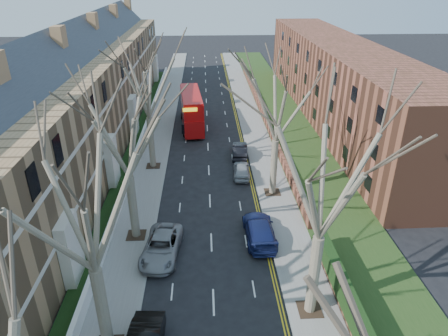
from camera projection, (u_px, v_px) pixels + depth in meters
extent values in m
cube|color=slate|center=(160.00, 129.00, 50.98)|extent=(3.00, 102.00, 0.12)
cube|color=slate|center=(254.00, 127.00, 51.52)|extent=(3.00, 102.00, 0.12)
cube|color=#98734D|center=(74.00, 113.00, 41.27)|extent=(9.00, 78.00, 10.00)
cube|color=#2F333A|center=(64.00, 53.00, 38.60)|extent=(4.67, 78.00, 4.67)
cube|color=beige|center=(119.00, 126.00, 42.14)|extent=(0.12, 78.00, 0.35)
cube|color=beige|center=(115.00, 93.00, 40.58)|extent=(0.12, 78.00, 0.35)
cube|color=brown|center=(337.00, 80.00, 53.41)|extent=(8.00, 54.00, 10.00)
cube|color=brown|center=(263.00, 113.00, 54.94)|extent=(0.35, 54.00, 0.90)
cube|color=white|center=(138.00, 150.00, 43.50)|extent=(0.30, 78.00, 1.00)
cube|color=#213C16|center=(288.00, 126.00, 51.68)|extent=(6.00, 102.00, 0.06)
cylinder|color=brown|center=(103.00, 310.00, 20.29)|extent=(0.64, 0.64, 5.25)
cylinder|color=brown|center=(133.00, 207.00, 29.27)|extent=(0.64, 0.64, 5.07)
cube|color=#2D2116|center=(136.00, 235.00, 30.40)|extent=(1.40, 1.40, 0.05)
cylinder|color=brown|center=(151.00, 142.00, 39.96)|extent=(0.60, 0.60, 5.25)
cube|color=#2D2116|center=(153.00, 166.00, 41.12)|extent=(1.40, 1.40, 0.05)
cylinder|color=brown|center=(314.00, 275.00, 22.59)|extent=(0.64, 0.64, 5.25)
cube|color=#2D2116|center=(309.00, 309.00, 23.76)|extent=(1.40, 1.40, 0.05)
cylinder|color=brown|center=(274.00, 167.00, 35.15)|extent=(0.60, 0.60, 5.07)
cube|color=#2D2116|center=(272.00, 192.00, 36.27)|extent=(1.40, 1.40, 0.05)
cube|color=#AC0C0C|center=(192.00, 117.00, 51.14)|extent=(3.24, 10.54, 2.07)
cube|color=#AC0C0C|center=(191.00, 102.00, 50.26)|extent=(3.20, 10.02, 1.89)
cube|color=black|center=(192.00, 113.00, 50.95)|extent=(3.19, 9.71, 0.85)
cube|color=black|center=(191.00, 101.00, 50.22)|extent=(3.17, 9.51, 0.85)
imported|color=gray|center=(162.00, 247.00, 28.15)|extent=(3.03, 5.57, 1.48)
imported|color=navy|center=(260.00, 230.00, 29.90)|extent=(2.26, 5.41, 1.56)
imported|color=#989BA0|center=(242.00, 170.00, 39.11)|extent=(1.86, 4.06, 1.35)
imported|color=black|center=(240.00, 150.00, 43.21)|extent=(1.91, 4.57, 1.47)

